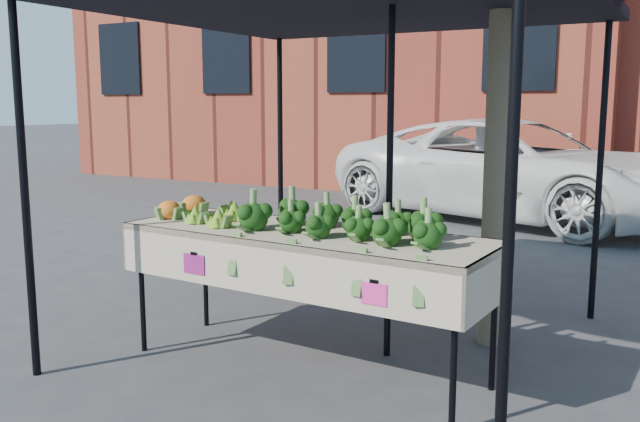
{
  "coord_description": "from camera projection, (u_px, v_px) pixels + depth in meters",
  "views": [
    {
      "loc": [
        2.17,
        -3.74,
        1.68
      ],
      "look_at": [
        0.08,
        0.06,
        1.0
      ],
      "focal_mm": 38.18,
      "sensor_mm": 36.0,
      "label": 1
    }
  ],
  "objects": [
    {
      "name": "street_tree",
      "position": [
        500.0,
        29.0,
        4.51
      ],
      "size": [
        2.21,
        2.21,
        4.35
      ],
      "primitive_type": null,
      "color": "#1E4C14",
      "rests_on": "ground"
    },
    {
      "name": "ground",
      "position": [
        305.0,
        359.0,
        4.53
      ],
      "size": [
        90.0,
        90.0,
        0.0
      ],
      "primitive_type": "plane",
      "color": "#363639"
    },
    {
      "name": "broccoli_heap",
      "position": [
        346.0,
        216.0,
        4.11
      ],
      "size": [
        1.34,
        0.54,
        0.22
      ],
      "primitive_type": "ellipsoid",
      "color": "black",
      "rests_on": "table"
    },
    {
      "name": "canopy",
      "position": [
        347.0,
        151.0,
        4.63
      ],
      "size": [
        3.16,
        3.16,
        2.74
      ],
      "primitive_type": null,
      "color": "black",
      "rests_on": "ground"
    },
    {
      "name": "vehicle",
      "position": [
        518.0,
        35.0,
        9.67
      ],
      "size": [
        2.07,
        2.75,
        5.3
      ],
      "primitive_type": "imported",
      "rotation": [
        0.0,
        0.0,
        1.3
      ],
      "color": "white",
      "rests_on": "ground"
    },
    {
      "name": "table",
      "position": [
        305.0,
        301.0,
        4.31
      ],
      "size": [
        2.44,
        0.94,
        0.9
      ],
      "color": "beige",
      "rests_on": "ground"
    },
    {
      "name": "cauliflower_pair",
      "position": [
        182.0,
        206.0,
        4.77
      ],
      "size": [
        0.2,
        0.4,
        0.15
      ],
      "primitive_type": "ellipsoid",
      "color": "orange",
      "rests_on": "table"
    },
    {
      "name": "romanesco_cluster",
      "position": [
        222.0,
        209.0,
        4.57
      ],
      "size": [
        0.4,
        0.54,
        0.17
      ],
      "primitive_type": "ellipsoid",
      "color": "#8CAE25",
      "rests_on": "table"
    }
  ]
}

